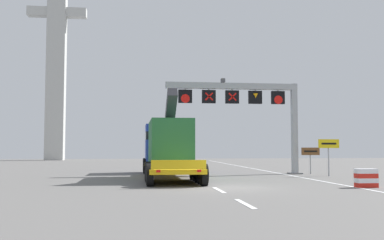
{
  "coord_description": "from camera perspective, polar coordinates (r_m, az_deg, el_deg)",
  "views": [
    {
      "loc": [
        -4.17,
        -20.68,
        1.91
      ],
      "look_at": [
        -0.68,
        8.01,
        3.74
      ],
      "focal_mm": 40.9,
      "sensor_mm": 36.0,
      "label": 1
    }
  ],
  "objects": [
    {
      "name": "edge_line_right",
      "position": [
        34.33,
        10.73,
        -6.75
      ],
      "size": [
        0.2,
        63.0,
        0.01
      ],
      "primitive_type": "cube",
      "color": "silver",
      "rests_on": "ground"
    },
    {
      "name": "lane_markings",
      "position": [
        31.89,
        -0.44,
        -7.05
      ],
      "size": [
        0.2,
        36.5,
        0.01
      ],
      "color": "silver",
      "rests_on": "ground"
    },
    {
      "name": "exit_sign_yellow",
      "position": [
        30.95,
        17.39,
        -3.52
      ],
      "size": [
        1.45,
        0.15,
        2.48
      ],
      "color": "#9EA0A5",
      "rests_on": "ground"
    },
    {
      "name": "ground",
      "position": [
        21.18,
        4.5,
        -8.8
      ],
      "size": [
        112.0,
        112.0,
        0.0
      ],
      "primitive_type": "plane",
      "color": "slate"
    },
    {
      "name": "heavy_haul_truck_yellow",
      "position": [
        29.17,
        -3.34,
        -3.47
      ],
      "size": [
        3.1,
        14.08,
        5.3
      ],
      "color": "yellow",
      "rests_on": "ground"
    },
    {
      "name": "bridge_pylon_distant",
      "position": [
        72.69,
        -17.22,
        10.16
      ],
      "size": [
        9.0,
        2.0,
        37.29
      ],
      "color": "#B7B7B2",
      "rests_on": "ground"
    },
    {
      "name": "overhead_lane_gantry",
      "position": [
        32.27,
        7.43,
        2.45
      ],
      "size": [
        10.0,
        0.9,
        6.94
      ],
      "color": "#9EA0A5",
      "rests_on": "ground"
    },
    {
      "name": "tourist_info_sign_brown",
      "position": [
        33.09,
        15.19,
        -4.31
      ],
      "size": [
        1.37,
        0.15,
        1.92
      ],
      "color": "#9EA0A5",
      "rests_on": "ground"
    },
    {
      "name": "crash_barrier_striped",
      "position": [
        22.79,
        21.75,
        -7.05
      ],
      "size": [
        1.01,
        0.52,
        0.9
      ],
      "color": "red",
      "rests_on": "ground"
    }
  ]
}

